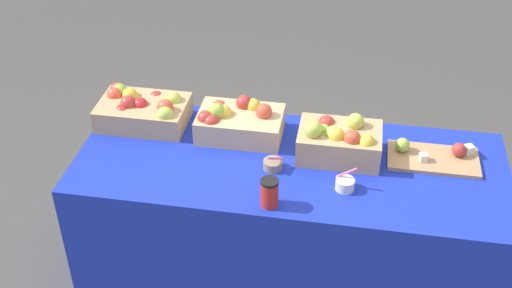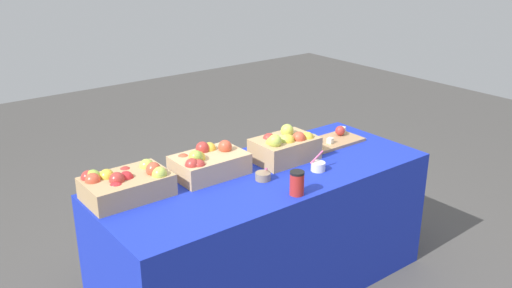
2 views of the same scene
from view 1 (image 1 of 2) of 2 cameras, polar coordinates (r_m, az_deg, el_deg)
ground_plane at (r=3.37m, az=2.63°, el=-11.66°), size 10.00×10.00×0.00m
table at (r=3.11m, az=2.81°, el=-7.00°), size 1.90×0.76×0.74m
apple_crate_left at (r=3.14m, az=-9.91°, el=2.99°), size 0.42×0.27×0.17m
apple_crate_middle at (r=3.01m, az=-1.57°, el=2.01°), size 0.39×0.26×0.17m
apple_crate_right at (r=2.88m, az=7.22°, el=0.31°), size 0.36×0.25×0.19m
cutting_board_front at (r=2.98m, az=15.23°, el=-1.02°), size 0.40×0.22×0.08m
sample_bowl_near at (r=2.82m, az=1.49°, el=-1.79°), size 0.09×0.09×0.09m
sample_bowl_mid at (r=2.73m, az=7.80°, el=-3.49°), size 0.09×0.08×0.11m
coffee_cup at (r=2.60m, az=1.19°, el=-4.29°), size 0.07×0.07×0.13m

